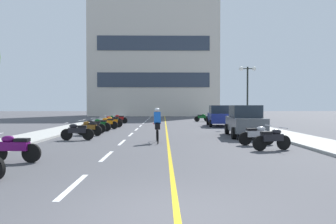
{
  "coord_description": "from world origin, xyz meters",
  "views": [
    {
      "loc": [
        0.03,
        -4.75,
        1.81
      ],
      "look_at": [
        0.33,
        15.19,
        1.37
      ],
      "focal_mm": 32.26,
      "sensor_mm": 36.0,
      "label": 1
    }
  ],
  "objects_px": {
    "motorcycle_2": "(272,139)",
    "motorcycle_8": "(107,123)",
    "parked_car_near": "(245,121)",
    "motorcycle_9": "(112,122)",
    "motorcycle_12": "(119,119)",
    "motorcycle_3": "(257,135)",
    "motorcycle_6": "(93,126)",
    "cyclist_rider": "(157,124)",
    "motorcycle_11": "(114,120)",
    "motorcycle_1": "(14,148)",
    "motorcycle_4": "(77,131)",
    "motorcycle_13": "(202,117)",
    "street_lamp_mid": "(248,82)",
    "motorcycle_5": "(89,128)",
    "motorcycle_7": "(100,124)",
    "parked_car_mid": "(219,116)",
    "motorcycle_10": "(111,121)"
  },
  "relations": [
    {
      "from": "motorcycle_2",
      "to": "motorcycle_8",
      "type": "relative_size",
      "value": 1.0
    },
    {
      "from": "parked_car_near",
      "to": "motorcycle_9",
      "type": "bearing_deg",
      "value": 140.22
    },
    {
      "from": "motorcycle_12",
      "to": "motorcycle_3",
      "type": "bearing_deg",
      "value": -62.6
    },
    {
      "from": "motorcycle_6",
      "to": "cyclist_rider",
      "type": "relative_size",
      "value": 0.96
    },
    {
      "from": "motorcycle_3",
      "to": "motorcycle_11",
      "type": "relative_size",
      "value": 1.0
    },
    {
      "from": "motorcycle_1",
      "to": "motorcycle_3",
      "type": "height_order",
      "value": "same"
    },
    {
      "from": "motorcycle_4",
      "to": "motorcycle_8",
      "type": "xyz_separation_m",
      "value": [
        0.17,
        7.56,
        0.0
      ]
    },
    {
      "from": "motorcycle_13",
      "to": "cyclist_rider",
      "type": "xyz_separation_m",
      "value": [
        -4.61,
        -18.94,
        0.41
      ]
    },
    {
      "from": "street_lamp_mid",
      "to": "motorcycle_12",
      "type": "relative_size",
      "value": 2.95
    },
    {
      "from": "motorcycle_4",
      "to": "motorcycle_13",
      "type": "xyz_separation_m",
      "value": [
        8.8,
        18.0,
        0.0
      ]
    },
    {
      "from": "motorcycle_9",
      "to": "cyclist_rider",
      "type": "distance_m",
      "value": 10.94
    },
    {
      "from": "motorcycle_3",
      "to": "motorcycle_5",
      "type": "relative_size",
      "value": 1.04
    },
    {
      "from": "motorcycle_2",
      "to": "motorcycle_9",
      "type": "xyz_separation_m",
      "value": [
        -8.62,
        12.92,
        0.0
      ]
    },
    {
      "from": "motorcycle_4",
      "to": "motorcycle_13",
      "type": "bearing_deg",
      "value": 63.94
    },
    {
      "from": "motorcycle_7",
      "to": "motorcycle_13",
      "type": "relative_size",
      "value": 0.97
    },
    {
      "from": "motorcycle_4",
      "to": "motorcycle_5",
      "type": "bearing_deg",
      "value": 89.73
    },
    {
      "from": "motorcycle_1",
      "to": "motorcycle_7",
      "type": "bearing_deg",
      "value": 88.78
    },
    {
      "from": "street_lamp_mid",
      "to": "motorcycle_3",
      "type": "height_order",
      "value": "street_lamp_mid"
    },
    {
      "from": "motorcycle_5",
      "to": "cyclist_rider",
      "type": "height_order",
      "value": "cyclist_rider"
    },
    {
      "from": "parked_car_mid",
      "to": "motorcycle_6",
      "type": "height_order",
      "value": "parked_car_mid"
    },
    {
      "from": "motorcycle_3",
      "to": "motorcycle_13",
      "type": "xyz_separation_m",
      "value": [
        0.06,
        20.06,
        0.0
      ]
    },
    {
      "from": "motorcycle_2",
      "to": "parked_car_near",
      "type": "bearing_deg",
      "value": 86.07
    },
    {
      "from": "motorcycle_2",
      "to": "motorcycle_10",
      "type": "relative_size",
      "value": 0.99
    },
    {
      "from": "motorcycle_8",
      "to": "cyclist_rider",
      "type": "distance_m",
      "value": 9.42
    },
    {
      "from": "motorcycle_7",
      "to": "parked_car_mid",
      "type": "bearing_deg",
      "value": 28.12
    },
    {
      "from": "street_lamp_mid",
      "to": "motorcycle_2",
      "type": "height_order",
      "value": "street_lamp_mid"
    },
    {
      "from": "motorcycle_13",
      "to": "motorcycle_11",
      "type": "bearing_deg",
      "value": -149.27
    },
    {
      "from": "motorcycle_6",
      "to": "motorcycle_7",
      "type": "height_order",
      "value": "same"
    },
    {
      "from": "motorcycle_4",
      "to": "motorcycle_11",
      "type": "relative_size",
      "value": 1.0
    },
    {
      "from": "motorcycle_5",
      "to": "motorcycle_12",
      "type": "height_order",
      "value": "same"
    },
    {
      "from": "motorcycle_5",
      "to": "motorcycle_13",
      "type": "distance_m",
      "value": 17.83
    },
    {
      "from": "cyclist_rider",
      "to": "street_lamp_mid",
      "type": "bearing_deg",
      "value": 55.16
    },
    {
      "from": "motorcycle_10",
      "to": "motorcycle_11",
      "type": "distance_m",
      "value": 1.75
    },
    {
      "from": "motorcycle_10",
      "to": "parked_car_mid",
      "type": "bearing_deg",
      "value": -1.72
    },
    {
      "from": "motorcycle_10",
      "to": "motorcycle_13",
      "type": "xyz_separation_m",
      "value": [
        8.94,
        7.1,
        0.0
      ]
    },
    {
      "from": "motorcycle_7",
      "to": "motorcycle_10",
      "type": "height_order",
      "value": "same"
    },
    {
      "from": "motorcycle_10",
      "to": "motorcycle_12",
      "type": "height_order",
      "value": "same"
    },
    {
      "from": "motorcycle_2",
      "to": "motorcycle_4",
      "type": "relative_size",
      "value": 0.98
    },
    {
      "from": "parked_car_near",
      "to": "motorcycle_4",
      "type": "xyz_separation_m",
      "value": [
        -9.23,
        -1.76,
        -0.44
      ]
    },
    {
      "from": "motorcycle_5",
      "to": "motorcycle_8",
      "type": "bearing_deg",
      "value": 88.25
    },
    {
      "from": "parked_car_near",
      "to": "motorcycle_13",
      "type": "distance_m",
      "value": 16.25
    },
    {
      "from": "motorcycle_6",
      "to": "motorcycle_1",
      "type": "bearing_deg",
      "value": -90.66
    },
    {
      "from": "motorcycle_6",
      "to": "motorcycle_9",
      "type": "bearing_deg",
      "value": 85.92
    },
    {
      "from": "parked_car_mid",
      "to": "motorcycle_13",
      "type": "height_order",
      "value": "parked_car_mid"
    },
    {
      "from": "motorcycle_1",
      "to": "motorcycle_7",
      "type": "relative_size",
      "value": 1.04
    },
    {
      "from": "motorcycle_5",
      "to": "cyclist_rider",
      "type": "distance_m",
      "value": 5.41
    },
    {
      "from": "parked_car_near",
      "to": "motorcycle_1",
      "type": "relative_size",
      "value": 2.53
    },
    {
      "from": "motorcycle_11",
      "to": "motorcycle_10",
      "type": "bearing_deg",
      "value": -88.14
    },
    {
      "from": "motorcycle_4",
      "to": "motorcycle_5",
      "type": "relative_size",
      "value": 1.04
    },
    {
      "from": "parked_car_mid",
      "to": "motorcycle_11",
      "type": "xyz_separation_m",
      "value": [
        -9.56,
        2.04,
        -0.44
      ]
    }
  ]
}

